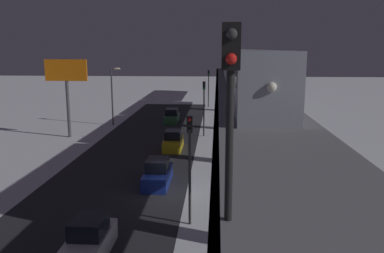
% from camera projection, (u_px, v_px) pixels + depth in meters
% --- Properties ---
extents(ground_plane, '(240.00, 240.00, 0.00)m').
position_uv_depth(ground_plane, '(168.00, 193.00, 28.27)').
color(ground_plane, white).
extents(avenue_asphalt, '(11.00, 91.38, 0.01)m').
position_uv_depth(avenue_asphalt, '(110.00, 192.00, 28.53)').
color(avenue_asphalt, '#28282D').
rests_on(avenue_asphalt, ground_plane).
extents(elevated_railway, '(5.00, 91.38, 6.59)m').
position_uv_depth(elevated_railway, '(250.00, 115.00, 26.82)').
color(elevated_railway, slate).
rests_on(elevated_railway, ground_plane).
extents(subway_train, '(2.94, 74.07, 3.40)m').
position_uv_depth(subway_train, '(235.00, 62.00, 53.39)').
color(subway_train, '#999EA8').
rests_on(subway_train, elevated_railway).
extents(rail_signal, '(0.36, 0.41, 4.00)m').
position_uv_depth(rail_signal, '(230.00, 90.00, 7.75)').
color(rail_signal, black).
rests_on(rail_signal, elevated_railway).
extents(sedan_blue, '(1.80, 4.51, 1.97)m').
position_uv_depth(sedan_blue, '(158.00, 174.00, 29.94)').
color(sedan_blue, navy).
rests_on(sedan_blue, ground_plane).
extents(sedan_green, '(1.80, 4.37, 1.97)m').
position_uv_depth(sedan_green, '(172.00, 117.00, 54.84)').
color(sedan_green, '#2D6038').
rests_on(sedan_green, ground_plane).
extents(sedan_yellow, '(1.80, 4.03, 1.97)m').
position_uv_depth(sedan_yellow, '(173.00, 142.00, 40.36)').
color(sedan_yellow, gold).
rests_on(sedan_yellow, ground_plane).
extents(sedan_white, '(1.80, 4.07, 1.97)m').
position_uv_depth(sedan_white, '(89.00, 241.00, 19.58)').
color(sedan_white, silver).
rests_on(sedan_white, ground_plane).
extents(traffic_light_near, '(0.32, 0.44, 6.40)m').
position_uv_depth(traffic_light_near, '(190.00, 155.00, 22.45)').
color(traffic_light_near, '#2D2D2D').
rests_on(traffic_light_near, ground_plane).
extents(traffic_light_mid, '(0.32, 0.44, 6.40)m').
position_uv_depth(traffic_light_mid, '(204.00, 101.00, 45.82)').
color(traffic_light_mid, '#2D2D2D').
rests_on(traffic_light_mid, ground_plane).
extents(traffic_light_far, '(0.32, 0.44, 6.40)m').
position_uv_depth(traffic_light_far, '(209.00, 83.00, 69.19)').
color(traffic_light_far, '#2D2D2D').
rests_on(traffic_light_far, ground_plane).
extents(commercial_billboard, '(4.80, 0.36, 8.90)m').
position_uv_depth(commercial_billboard, '(66.00, 78.00, 44.85)').
color(commercial_billboard, '#4C4C51').
rests_on(commercial_billboard, ground_plane).
extents(street_lamp_far, '(1.35, 0.44, 7.65)m').
position_uv_depth(street_lamp_far, '(114.00, 89.00, 52.46)').
color(street_lamp_far, '#38383D').
rests_on(street_lamp_far, ground_plane).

